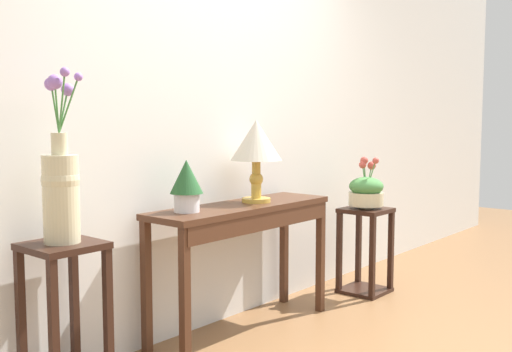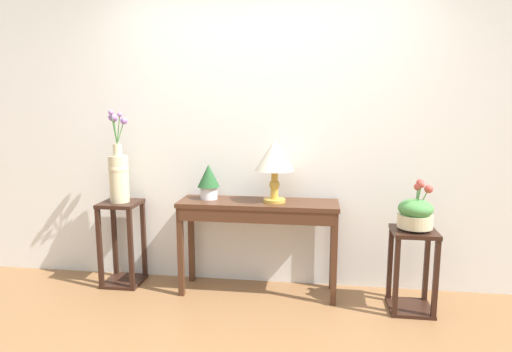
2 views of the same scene
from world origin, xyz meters
The scene contains 8 objects.
back_wall_with_art centered at (0.00, 1.51, 1.40)m, with size 9.00×0.10×2.80m.
console_table centered at (-0.04, 1.21, 0.66)m, with size 1.28×0.37×0.77m.
table_lamp centered at (0.09, 1.23, 1.13)m, with size 0.31×0.31×0.50m.
potted_plant_on_console centered at (-0.45, 1.27, 0.93)m, with size 0.18×0.18×0.29m.
pedestal_stand_left centered at (-1.22, 1.25, 0.36)m, with size 0.32×0.32×0.73m.
flower_vase_tall_left centered at (-1.22, 1.25, 0.98)m, with size 0.17×0.17×0.77m.
pedestal_stand_right centered at (1.14, 1.08, 0.31)m, with size 0.32×0.32×0.63m.
planter_bowl_wide_right centered at (1.15, 1.08, 0.76)m, with size 0.25×0.25×0.37m.
Camera 1 is at (-2.65, -1.10, 1.27)m, focal length 41.78 mm.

